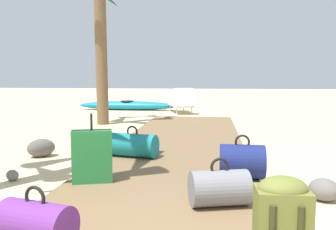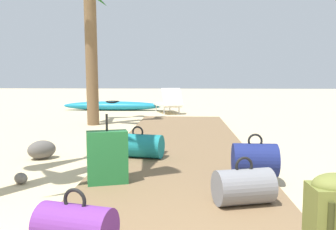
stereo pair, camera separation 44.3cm
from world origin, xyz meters
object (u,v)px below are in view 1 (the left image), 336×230
(duffel_bag_purple, at_px, (36,223))
(suitcase_green, at_px, (92,156))
(duffel_bag_teal, at_px, (132,145))
(kayak, at_px, (127,105))
(duffel_bag_navy, at_px, (242,161))
(backpack_olive, at_px, (282,229))
(duffel_bag_grey, at_px, (219,188))
(lounge_chair, at_px, (181,103))

(duffel_bag_purple, height_order, suitcase_green, suitcase_green)
(duffel_bag_teal, relative_size, kayak, 0.21)
(duffel_bag_navy, bearing_deg, backpack_olive, -88.94)
(duffel_bag_purple, height_order, duffel_bag_grey, duffel_bag_grey)
(duffel_bag_teal, relative_size, duffel_bag_navy, 1.52)
(kayak, bearing_deg, lounge_chair, -24.10)
(duffel_bag_purple, bearing_deg, suitcase_green, 93.75)
(kayak, bearing_deg, suitcase_green, -79.25)
(duffel_bag_teal, xyz_separation_m, suitcase_green, (-0.16, -1.25, 0.11))
(duffel_bag_teal, bearing_deg, duffel_bag_purple, -91.32)
(duffel_bag_teal, xyz_separation_m, kayak, (-1.86, 7.75, -0.08))
(duffel_bag_purple, distance_m, backpack_olive, 1.55)
(duffel_bag_purple, bearing_deg, lounge_chair, 88.91)
(duffel_bag_navy, relative_size, kayak, 0.14)
(duffel_bag_purple, distance_m, duffel_bag_navy, 2.31)
(duffel_bag_navy, xyz_separation_m, kayak, (-3.28, 8.67, -0.11))
(duffel_bag_purple, relative_size, duffel_bag_teal, 0.75)
(duffel_bag_purple, xyz_separation_m, kayak, (-1.80, 10.44, -0.07))
(duffel_bag_navy, bearing_deg, suitcase_green, -168.36)
(lounge_chair, bearing_deg, duffel_bag_teal, -91.01)
(backpack_olive, height_order, duffel_bag_grey, backpack_olive)
(duffel_bag_navy, distance_m, backpack_olive, 2.07)
(duffel_bag_purple, bearing_deg, duffel_bag_teal, 88.68)
(duffel_bag_purple, distance_m, lounge_chair, 9.56)
(lounge_chair, bearing_deg, suitcase_green, -91.96)
(backpack_olive, relative_size, duffel_bag_grey, 1.06)
(duffel_bag_navy, height_order, lounge_chair, lounge_chair)
(backpack_olive, relative_size, lounge_chair, 0.37)
(duffel_bag_teal, xyz_separation_m, duffel_bag_navy, (1.42, -0.92, 0.03))
(lounge_chair, relative_size, kayak, 0.46)
(backpack_olive, height_order, kayak, backpack_olive)
(duffel_bag_teal, height_order, duffel_bag_grey, duffel_bag_teal)
(suitcase_green, relative_size, lounge_chair, 0.45)
(suitcase_green, bearing_deg, duffel_bag_purple, -86.25)
(kayak, bearing_deg, backpack_olive, -72.82)
(suitcase_green, relative_size, backpack_olive, 1.22)
(duffel_bag_grey, xyz_separation_m, kayak, (-3.02, 9.56, -0.08))
(duffel_bag_teal, distance_m, suitcase_green, 1.26)
(duffel_bag_purple, relative_size, backpack_olive, 0.93)
(lounge_chair, bearing_deg, duffel_bag_grey, -83.19)
(duffel_bag_purple, distance_m, duffel_bag_teal, 2.70)
(backpack_olive, bearing_deg, duffel_bag_grey, 104.26)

